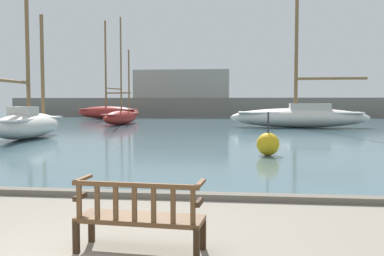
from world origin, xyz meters
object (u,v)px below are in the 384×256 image
(park_bench, at_px, (139,215))
(sailboat_distant_harbor, at_px, (28,123))
(sailboat_mid_starboard, at_px, (108,112))
(sailboat_far_port, at_px, (121,116))
(sailboat_centre_channel, at_px, (300,115))
(channel_buoy, at_px, (268,144))

(park_bench, bearing_deg, sailboat_distant_harbor, 122.00)
(sailboat_distant_harbor, bearing_deg, sailboat_mid_starboard, 98.26)
(sailboat_mid_starboard, relative_size, sailboat_far_port, 1.20)
(sailboat_centre_channel, height_order, channel_buoy, sailboat_centre_channel)
(sailboat_distant_harbor, bearing_deg, sailboat_centre_channel, 36.14)
(sailboat_mid_starboard, height_order, sailboat_far_port, sailboat_mid_starboard)
(sailboat_mid_starboard, distance_m, sailboat_distant_harbor, 23.17)
(sailboat_far_port, distance_m, sailboat_distant_harbor, 12.83)
(sailboat_distant_harbor, distance_m, channel_buoy, 12.57)
(sailboat_far_port, bearing_deg, channel_buoy, -60.36)
(park_bench, distance_m, sailboat_far_port, 28.73)
(sailboat_far_port, relative_size, channel_buoy, 5.72)
(sailboat_mid_starboard, xyz_separation_m, channel_buoy, (14.68, -28.32, -0.37))
(sailboat_mid_starboard, xyz_separation_m, sailboat_distant_harbor, (3.33, -22.93, 0.02))
(park_bench, relative_size, sailboat_far_port, 0.20)
(sailboat_centre_channel, distance_m, sailboat_far_port, 13.65)
(sailboat_mid_starboard, relative_size, sailboat_centre_channel, 0.80)
(channel_buoy, bearing_deg, sailboat_mid_starboard, 117.40)
(sailboat_far_port, bearing_deg, sailboat_distant_harbor, -94.46)
(park_bench, bearing_deg, sailboat_centre_channel, 78.27)
(sailboat_far_port, bearing_deg, park_bench, -73.39)
(sailboat_mid_starboard, height_order, sailboat_distant_harbor, sailboat_mid_starboard)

